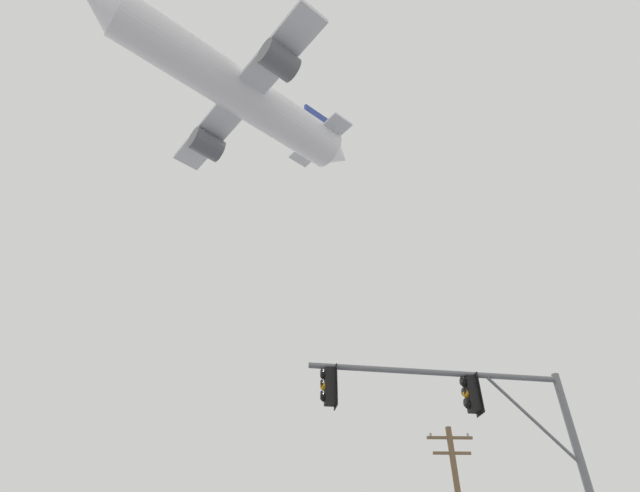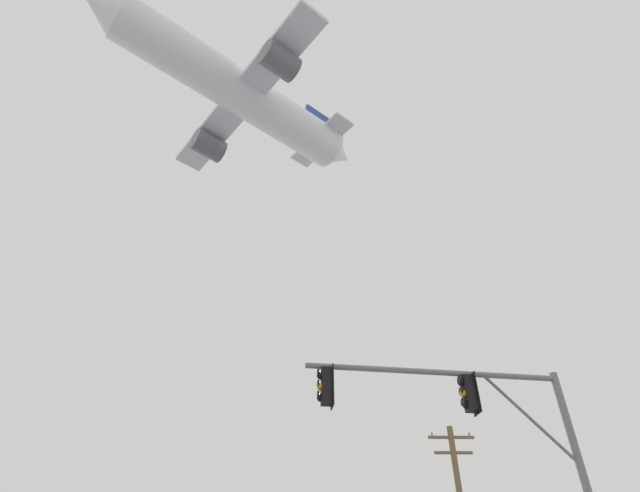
{
  "view_description": "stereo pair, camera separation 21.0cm",
  "coord_description": "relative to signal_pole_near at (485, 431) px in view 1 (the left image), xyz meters",
  "views": [
    {
      "loc": [
        -0.2,
        -6.48,
        1.39
      ],
      "look_at": [
        0.32,
        13.08,
        15.92
      ],
      "focal_mm": 27.67,
      "sensor_mm": 36.0,
      "label": 1
    },
    {
      "loc": [
        0.01,
        -6.49,
        1.39
      ],
      "look_at": [
        0.32,
        13.08,
        15.92
      ],
      "focal_mm": 27.67,
      "sensor_mm": 36.0,
      "label": 2
    }
  ],
  "objects": [
    {
      "name": "airplane",
      "position": [
        -11.94,
        17.71,
        37.67
      ],
      "size": [
        25.66,
        21.61,
        8.16
      ],
      "color": "white"
    },
    {
      "name": "signal_pole_near",
      "position": [
        0.0,
        0.0,
        0.0
      ],
      "size": [
        6.77,
        1.05,
        6.53
      ],
      "color": "slate",
      "rests_on": "ground"
    }
  ]
}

